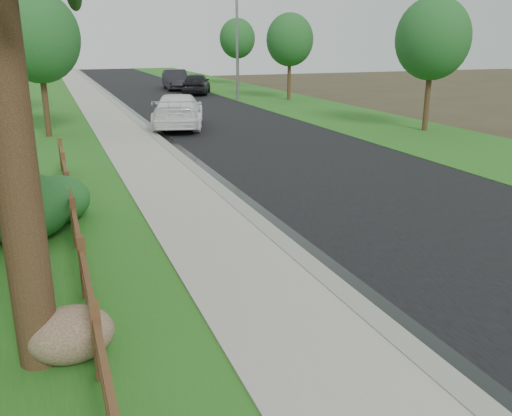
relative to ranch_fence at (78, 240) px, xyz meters
name	(u,v)px	position (x,y,z in m)	size (l,w,h in m)	color
road	(174,100)	(8.20, 28.60, -0.61)	(8.00, 90.00, 0.02)	black
curb	(113,102)	(4.00, 28.60, -0.56)	(0.40, 90.00, 0.12)	gray
wet_gutter	(118,102)	(4.35, 28.60, -0.60)	(0.50, 90.00, 0.00)	black
sidewalk	(93,102)	(2.70, 28.60, -0.57)	(2.20, 90.00, 0.10)	#9D9788
grass_strip	(64,104)	(0.80, 28.60, -0.59)	(1.60, 90.00, 0.06)	#1F611B
verge_far	(264,96)	(15.10, 28.60, -0.60)	(6.00, 90.00, 0.04)	#1F611B
ranch_fence	(78,240)	(0.00, 0.00, 0.00)	(0.12, 16.92, 1.10)	#432816
white_suv	(178,111)	(5.60, 16.01, 0.21)	(2.27, 5.58, 1.62)	white
dark_car_mid	(196,83)	(10.80, 32.14, 0.22)	(1.93, 4.79, 1.63)	black
dark_car_far	(176,80)	(10.19, 36.54, 0.23)	(1.74, 5.00, 1.65)	black
streetlight	(234,24)	(12.14, 26.68, 4.45)	(2.05, 0.65, 8.95)	slate
boulder	(71,335)	(-0.30, -2.98, -0.24)	(1.14, 0.85, 0.76)	brown
shrub_b	(21,207)	(-1.00, 2.18, 0.10)	(2.06, 2.06, 1.44)	#1A4B20
shrub_c	(56,199)	(-0.30, 3.15, -0.06)	(1.54, 1.54, 1.11)	#1A4B20
tree_near_left	(38,38)	(-0.30, 15.52, 3.56)	(3.42, 3.42, 6.07)	#321E14
tree_near_right	(433,39)	(16.11, 10.99, 3.51)	(3.31, 3.31, 5.96)	#321E14
tree_mid_left	(3,19)	(-1.90, 22.92, 4.51)	(4.16, 4.16, 7.43)	#321E14
tree_mid_right	(290,40)	(15.75, 25.61, 3.45)	(3.23, 3.23, 5.86)	#321E14
tree_far_right	(237,39)	(16.60, 39.00, 3.56)	(3.24, 3.24, 5.97)	#321E14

